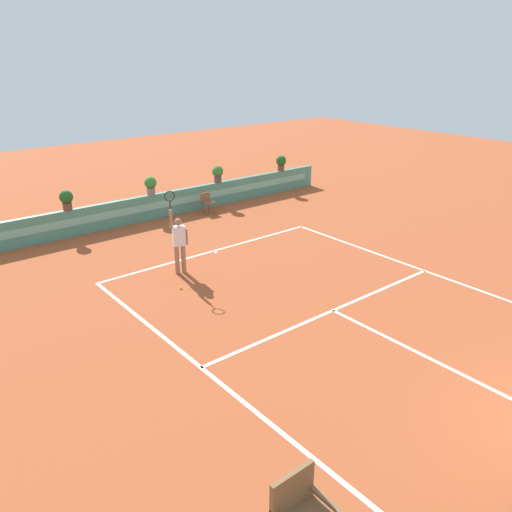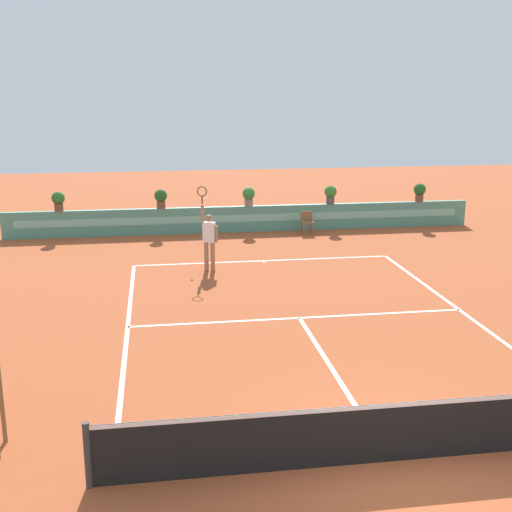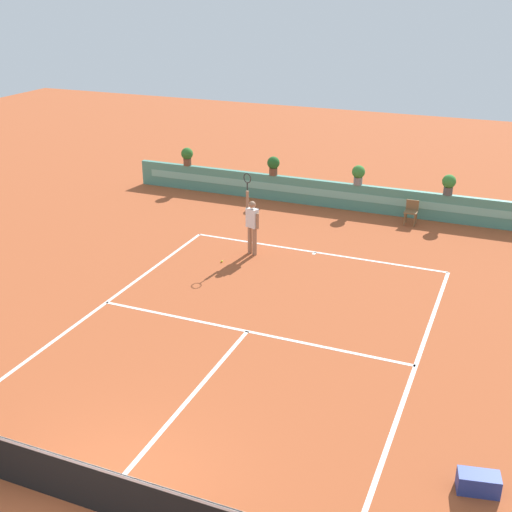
% 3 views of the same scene
% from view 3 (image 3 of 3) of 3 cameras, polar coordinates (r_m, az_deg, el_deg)
% --- Properties ---
extents(ground_plane, '(60.00, 60.00, 0.00)m').
position_cam_3_polar(ground_plane, '(16.03, -1.33, -7.18)').
color(ground_plane, '#A84C28').
extents(court_lines, '(8.32, 11.94, 0.01)m').
position_cam_3_polar(court_lines, '(16.60, -0.32, -6.02)').
color(court_lines, white).
rests_on(court_lines, ground).
extents(net, '(8.92, 0.10, 1.00)m').
position_cam_3_polar(net, '(11.52, -14.09, -18.69)').
color(net, '#333333').
rests_on(net, ground).
extents(back_wall_barrier, '(18.00, 0.21, 1.00)m').
position_cam_3_polar(back_wall_barrier, '(24.90, 8.34, 5.07)').
color(back_wall_barrier, '#4C8E7A').
rests_on(back_wall_barrier, ground).
extents(ball_kid_chair, '(0.44, 0.44, 0.85)m').
position_cam_3_polar(ball_kid_chair, '(23.80, 13.27, 3.79)').
color(ball_kid_chair, brown).
rests_on(ball_kid_chair, ground).
extents(gear_bag, '(0.76, 0.49, 0.36)m').
position_cam_3_polar(gear_bag, '(12.34, 18.65, -18.07)').
color(gear_bag, navy).
rests_on(gear_bag, ground).
extents(tennis_player, '(0.59, 0.33, 2.58)m').
position_cam_3_polar(tennis_player, '(20.41, -0.34, 2.92)').
color(tennis_player, '#9E7051').
rests_on(tennis_player, ground).
extents(tennis_ball_near_baseline, '(0.07, 0.07, 0.07)m').
position_cam_3_polar(tennis_ball_near_baseline, '(20.19, -2.97, -0.46)').
color(tennis_ball_near_baseline, '#CCE033').
rests_on(tennis_ball_near_baseline, ground).
extents(potted_plant_far_left, '(0.48, 0.48, 0.72)m').
position_cam_3_polar(potted_plant_far_left, '(27.07, -5.97, 8.65)').
color(potted_plant_far_left, brown).
rests_on(potted_plant_far_left, back_wall_barrier).
extents(potted_plant_left, '(0.48, 0.48, 0.72)m').
position_cam_3_polar(potted_plant_left, '(25.55, 1.51, 7.90)').
color(potted_plant_left, brown).
rests_on(potted_plant_left, back_wall_barrier).
extents(potted_plant_right, '(0.48, 0.48, 0.72)m').
position_cam_3_polar(potted_plant_right, '(24.10, 16.32, 6.04)').
color(potted_plant_right, '#514C47').
rests_on(potted_plant_right, back_wall_barrier).
extents(potted_plant_centre, '(0.48, 0.48, 0.72)m').
position_cam_3_polar(potted_plant_centre, '(24.61, 8.84, 7.04)').
color(potted_plant_centre, gray).
rests_on(potted_plant_centre, back_wall_barrier).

